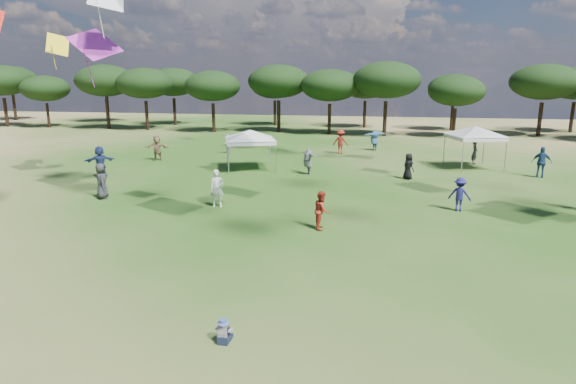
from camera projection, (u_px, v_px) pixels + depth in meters
name	position (u px, v px, depth m)	size (l,w,h in m)	color
tree_line	(378.00, 82.00, 52.28)	(108.78, 17.63, 7.77)	black
tent_left	(250.00, 132.00, 31.34)	(5.99, 5.99, 2.89)	gray
tent_right	(476.00, 128.00, 31.52)	(5.88, 5.88, 3.11)	gray
toddler	(224.00, 332.00, 10.91)	(0.39, 0.44, 0.59)	#161D32
festival_crowd	(304.00, 157.00, 31.05)	(27.66, 23.45, 1.91)	#292A2E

